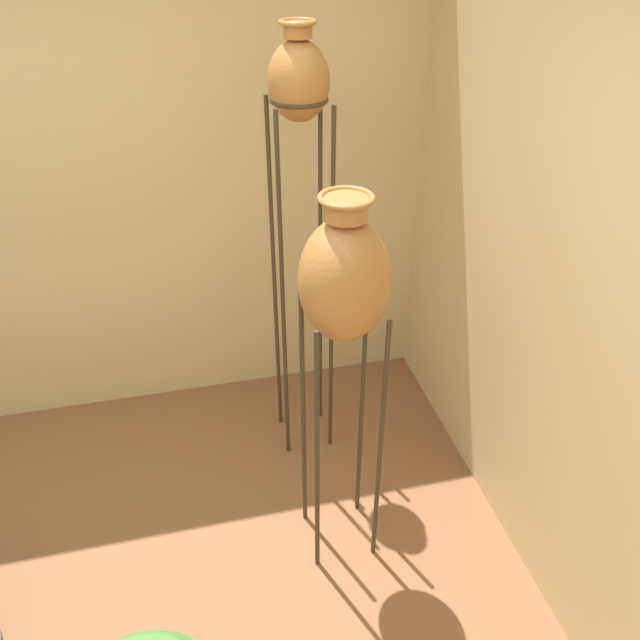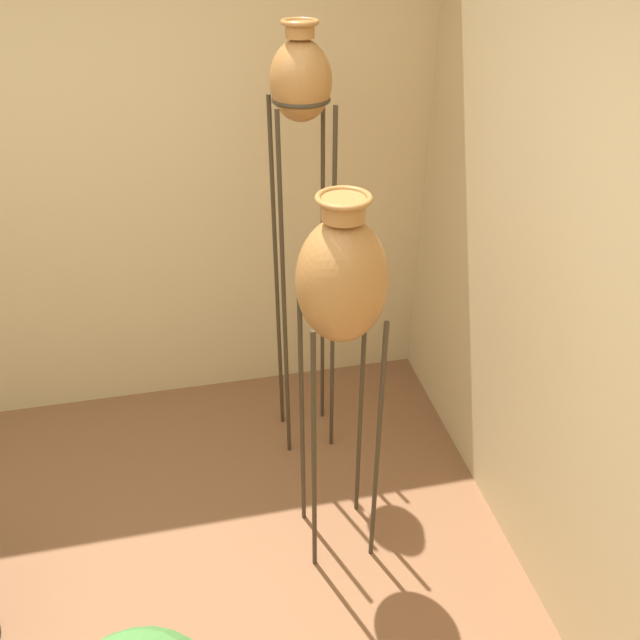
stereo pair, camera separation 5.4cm
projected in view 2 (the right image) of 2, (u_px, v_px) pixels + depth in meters
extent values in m
cube|color=#D1B784|center=(76.00, 179.00, 3.05)|extent=(7.60, 0.06, 2.70)
cylinder|color=#382D1E|center=(284.00, 308.00, 2.89)|extent=(0.02, 0.02, 1.81)
cylinder|color=#382D1E|center=(333.00, 303.00, 2.93)|extent=(0.02, 0.02, 1.81)
cylinder|color=#382D1E|center=(277.00, 284.00, 3.08)|extent=(0.02, 0.02, 1.81)
cylinder|color=#382D1E|center=(323.00, 279.00, 3.12)|extent=(0.02, 0.02, 1.81)
torus|color=#382D1E|center=(301.00, 100.00, 2.51)|extent=(0.24, 0.24, 0.02)
ellipsoid|color=#A87038|center=(301.00, 81.00, 2.47)|extent=(0.25, 0.25, 0.32)
cylinder|color=#A87038|center=(300.00, 30.00, 2.37)|extent=(0.11, 0.11, 0.06)
torus|color=#A87038|center=(300.00, 22.00, 2.35)|extent=(0.15, 0.15, 0.02)
cylinder|color=#382D1E|center=(314.00, 463.00, 2.45)|extent=(0.02, 0.02, 1.26)
cylinder|color=#382D1E|center=(378.00, 453.00, 2.49)|extent=(0.02, 0.02, 1.26)
cylinder|color=#382D1E|center=(302.00, 419.00, 2.66)|extent=(0.02, 0.02, 1.26)
cylinder|color=#382D1E|center=(361.00, 411.00, 2.71)|extent=(0.02, 0.02, 1.26)
torus|color=#382D1E|center=(341.00, 307.00, 2.24)|extent=(0.27, 0.27, 0.02)
ellipsoid|color=#A87038|center=(342.00, 281.00, 2.18)|extent=(0.33, 0.33, 0.47)
cylinder|color=#A87038|center=(343.00, 209.00, 2.03)|extent=(0.15, 0.15, 0.07)
torus|color=#A87038|center=(344.00, 198.00, 2.01)|extent=(0.19, 0.19, 0.02)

